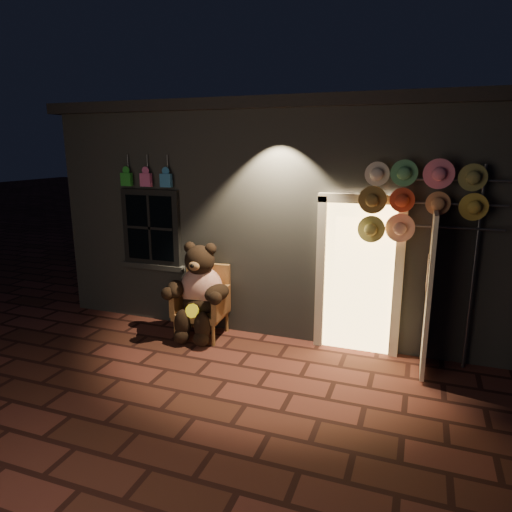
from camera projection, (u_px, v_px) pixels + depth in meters
The scene contains 5 objects.
ground at pixel (226, 381), 5.59m from camera, with size 60.00×60.00×0.00m, color #5D2A23.
shop_building at pixel (308, 203), 8.83m from camera, with size 7.30×5.95×3.51m.
wicker_armchair at pixel (203, 301), 6.87m from camera, with size 0.77×0.70×1.06m.
teddy_bear at pixel (199, 291), 6.70m from camera, with size 1.04×0.82×1.43m.
hat_rack at pixel (418, 201), 5.58m from camera, with size 1.70×0.22×2.62m.
Camera 1 is at (2.08, -4.64, 2.80)m, focal length 32.00 mm.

